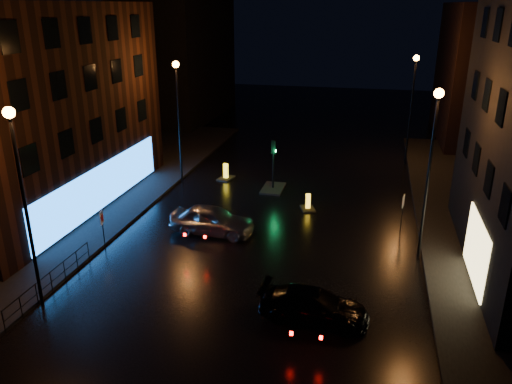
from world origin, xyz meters
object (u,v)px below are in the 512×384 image
road_sign_right (403,204)px  silver_hatchback (212,220)px  bollard_near (308,206)px  bollard_far (226,176)px  road_sign_left (102,221)px  dark_sedan (314,306)px  traffic_signal (273,182)px

road_sign_right → silver_hatchback: bearing=27.7°
bollard_near → bollard_far: size_ratio=0.92×
bollard_far → road_sign_left: size_ratio=0.72×
silver_hatchback → dark_sedan: bearing=-133.9°
dark_sedan → traffic_signal: bearing=21.2°
bollard_near → road_sign_left: (-9.50, -7.60, 1.32)m
silver_hatchback → bollard_near: bearing=-42.9°
bollard_far → road_sign_right: size_ratio=0.73×
bollard_near → dark_sedan: bearing=-101.1°
bollard_near → bollard_far: bollard_far is taller
silver_hatchback → dark_sedan: (6.43, -6.75, -0.15)m
bollard_far → dark_sedan: bearing=-50.8°
silver_hatchback → road_sign_right: road_sign_right is taller
traffic_signal → road_sign_left: size_ratio=1.68×
traffic_signal → dark_sedan: (4.59, -14.37, 0.13)m
dark_sedan → bollard_near: bearing=12.5°
dark_sedan → road_sign_right: size_ratio=2.16×
silver_hatchback → road_sign_right: size_ratio=2.27×
bollard_near → silver_hatchback: bearing=-155.4°
road_sign_right → bollard_far: bearing=-14.9°
traffic_signal → bollard_far: size_ratio=2.34×
traffic_signal → bollard_near: 4.14m
traffic_signal → road_sign_left: 12.61m
silver_hatchback → bollard_far: bearing=14.5°
traffic_signal → road_sign_right: (8.26, -4.72, 1.02)m
dark_sedan → road_sign_left: size_ratio=2.13×
dark_sedan → road_sign_left: (-11.29, 3.74, 0.91)m
bollard_far → traffic_signal: bearing=-7.7°
dark_sedan → road_sign_right: 10.36m
dark_sedan → bollard_far: size_ratio=2.97×
bollard_far → road_sign_right: road_sign_right is taller
silver_hatchback → road_sign_left: road_sign_left is taller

